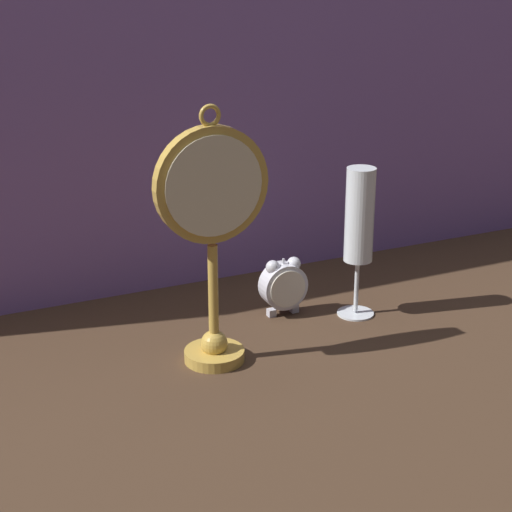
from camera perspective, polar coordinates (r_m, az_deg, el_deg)
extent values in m
plane|color=#422D1E|center=(1.22, 1.62, -6.84)|extent=(4.00, 4.00, 0.00)
cube|color=#8460A8|center=(1.40, -4.40, 11.65)|extent=(1.43, 0.01, 0.69)
cylinder|color=gold|center=(1.21, -2.79, -6.61)|extent=(0.08, 0.08, 0.02)
sphere|color=gold|center=(1.20, -2.80, -5.84)|extent=(0.04, 0.04, 0.04)
cylinder|color=gold|center=(1.17, -2.86, -2.86)|extent=(0.01, 0.01, 0.16)
cylinder|color=gold|center=(1.12, -3.00, 4.77)|extent=(0.16, 0.02, 0.16)
cylinder|color=beige|center=(1.11, -2.81, 4.65)|extent=(0.14, 0.00, 0.14)
torus|color=gold|center=(1.10, -3.09, 9.34)|extent=(0.03, 0.01, 0.03)
cube|color=silver|center=(1.35, 1.03, -3.80)|extent=(0.01, 0.01, 0.01)
cube|color=silver|center=(1.36, 2.55, -3.50)|extent=(0.01, 0.01, 0.01)
cylinder|color=silver|center=(1.34, 1.82, -1.98)|extent=(0.07, 0.03, 0.07)
cylinder|color=silver|center=(1.32, 2.14, -2.22)|extent=(0.06, 0.00, 0.06)
sphere|color=silver|center=(1.32, 1.13, -0.75)|extent=(0.02, 0.02, 0.02)
sphere|color=silver|center=(1.33, 2.53, -0.51)|extent=(0.02, 0.02, 0.02)
cylinder|color=silver|center=(1.32, 1.84, -0.45)|extent=(0.00, 0.00, 0.01)
cylinder|color=silver|center=(1.36, 6.64, -3.75)|extent=(0.06, 0.06, 0.01)
cylinder|color=silver|center=(1.34, 6.72, -1.98)|extent=(0.01, 0.01, 0.08)
cylinder|color=white|center=(1.31, 6.92, 2.73)|extent=(0.04, 0.04, 0.15)
cylinder|color=#E5D17F|center=(1.31, 6.88, 1.66)|extent=(0.04, 0.04, 0.10)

